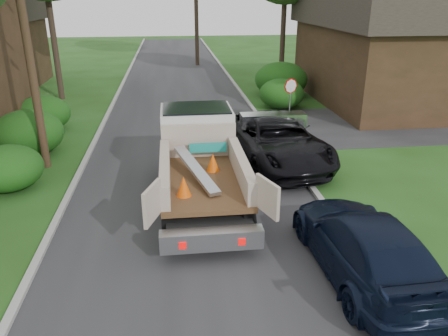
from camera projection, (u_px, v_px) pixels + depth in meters
ground at (196, 220)px, 13.02m from camera, size 120.00×120.00×0.00m
road at (184, 126)px, 22.23m from camera, size 8.00×90.00×0.02m
side_street at (416, 123)px, 22.66m from camera, size 16.00×7.00×0.02m
curb_left at (102, 127)px, 21.75m from camera, size 0.20×90.00×0.12m
curb_right at (263, 122)px, 22.67m from camera, size 0.20×90.00×0.12m
stop_sign at (290, 93)px, 21.23m from camera, size 0.71×0.32×2.48m
utility_pole at (25, 28)px, 15.06m from camera, size 2.42×1.25×10.00m
house_right at (396, 49)px, 26.20m from camera, size 9.72×12.96×6.20m
hedge_left_a at (8, 168)px, 14.80m from camera, size 2.34×2.34×1.53m
hedge_left_b at (28, 133)px, 17.93m from camera, size 2.86×2.86×1.87m
hedge_left_c at (43, 114)px, 21.15m from camera, size 2.60×2.60×1.70m
hedge_right_a at (282, 94)px, 25.33m from camera, size 2.60×2.60×1.70m
hedge_right_b at (281, 79)px, 28.08m from camera, size 3.38×3.38×2.21m
flatbed_truck at (199, 151)px, 14.44m from camera, size 3.23×6.87×2.60m
black_pickup at (275, 140)px, 17.21m from camera, size 4.02×6.92×1.81m
navy_suv at (365, 245)px, 10.26m from camera, size 2.35×5.44×1.56m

